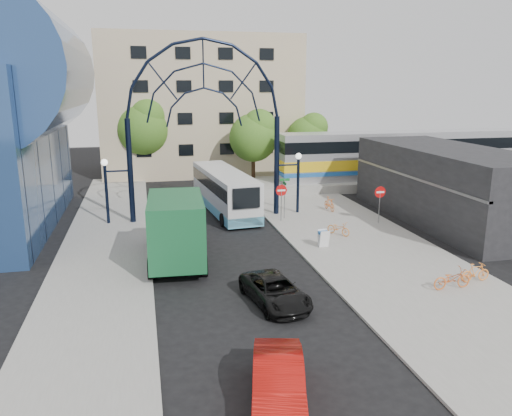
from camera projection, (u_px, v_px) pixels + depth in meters
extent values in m
plane|color=black|center=(249.00, 301.00, 21.53)|extent=(120.00, 120.00, 0.00)
cube|color=gray|center=(378.00, 256.00, 27.04)|extent=(8.00, 56.00, 0.12)
cube|color=gray|center=(102.00, 264.00, 25.78)|extent=(5.00, 50.00, 0.12)
cylinder|color=black|center=(130.00, 172.00, 32.86)|extent=(0.36, 0.36, 7.00)
cylinder|color=black|center=(277.00, 167.00, 35.03)|extent=(0.36, 0.36, 7.00)
cylinder|color=black|center=(107.00, 195.00, 32.87)|extent=(0.20, 0.20, 4.00)
cylinder|color=black|center=(298.00, 187.00, 35.74)|extent=(0.20, 0.20, 4.00)
sphere|color=white|center=(104.00, 162.00, 32.35)|extent=(0.44, 0.44, 0.44)
sphere|color=white|center=(299.00, 156.00, 35.21)|extent=(0.44, 0.44, 0.44)
cylinder|color=slate|center=(281.00, 205.00, 33.64)|extent=(0.06, 0.06, 2.20)
cylinder|color=red|center=(281.00, 190.00, 33.40)|extent=(0.80, 0.04, 0.80)
cube|color=white|center=(281.00, 190.00, 33.37)|extent=(0.55, 0.02, 0.12)
cylinder|color=slate|center=(379.00, 207.00, 33.09)|extent=(0.06, 0.06, 2.20)
cylinder|color=red|center=(380.00, 192.00, 32.85)|extent=(0.76, 0.04, 0.76)
cube|color=white|center=(380.00, 192.00, 32.83)|extent=(0.55, 0.02, 0.12)
cylinder|color=slate|center=(284.00, 198.00, 34.22)|extent=(0.05, 0.05, 2.80)
cube|color=#146626|center=(285.00, 180.00, 33.91)|extent=(0.70, 0.03, 0.18)
cube|color=#146626|center=(285.00, 183.00, 33.97)|extent=(0.03, 0.70, 0.18)
cube|color=white|center=(325.00, 239.00, 28.09)|extent=(0.55, 0.26, 0.99)
cube|color=white|center=(322.00, 238.00, 28.42)|extent=(0.55, 0.26, 0.99)
cube|color=#1E59A5|center=(324.00, 233.00, 28.18)|extent=(0.55, 0.42, 0.14)
cylinder|color=navy|center=(8.00, 70.00, 30.74)|extent=(9.00, 16.00, 9.00)
cube|color=black|center=(448.00, 185.00, 33.87)|extent=(6.00, 16.00, 5.00)
cube|color=#C8B58B|center=(199.00, 105.00, 53.43)|extent=(20.00, 12.00, 14.00)
cube|color=gray|center=(409.00, 181.00, 46.60)|extent=(32.00, 5.00, 0.80)
cube|color=#B7B7BC|center=(411.00, 154.00, 46.01)|extent=(25.00, 3.00, 4.20)
cube|color=gold|center=(410.00, 161.00, 46.15)|extent=(25.10, 3.05, 0.90)
cube|color=black|center=(411.00, 143.00, 45.77)|extent=(25.05, 3.05, 1.00)
cube|color=#1E59A5|center=(410.00, 168.00, 46.31)|extent=(25.10, 3.05, 0.35)
cylinder|color=#382314|center=(253.00, 170.00, 47.14)|extent=(0.36, 0.36, 2.52)
sphere|color=#30641A|center=(253.00, 138.00, 46.41)|extent=(4.48, 4.48, 4.48)
sphere|color=#30641A|center=(259.00, 126.00, 45.97)|extent=(3.08, 3.08, 3.08)
cylinder|color=#382314|center=(145.00, 166.00, 48.72)|extent=(0.36, 0.36, 2.88)
sphere|color=#30641A|center=(143.00, 129.00, 47.88)|extent=(5.12, 5.12, 5.12)
sphere|color=#30641A|center=(147.00, 116.00, 47.40)|extent=(3.52, 3.52, 3.52)
cylinder|color=#382314|center=(307.00, 166.00, 50.36)|extent=(0.36, 0.36, 2.34)
sphere|color=#30641A|center=(308.00, 138.00, 49.68)|extent=(4.16, 4.16, 4.16)
sphere|color=#30641A|center=(314.00, 127.00, 49.26)|extent=(2.86, 2.86, 2.86)
cube|color=silver|center=(224.00, 190.00, 36.53)|extent=(3.41, 10.98, 2.72)
cube|color=#5FB3D4|center=(225.00, 204.00, 36.80)|extent=(3.44, 10.98, 0.66)
cube|color=black|center=(224.00, 182.00, 36.40)|extent=(3.44, 10.77, 0.85)
cube|color=black|center=(246.00, 198.00, 31.37)|extent=(1.78, 0.30, 1.31)
cube|color=black|center=(208.00, 179.00, 41.50)|extent=(2.26, 0.38, 1.50)
cylinder|color=black|center=(199.00, 197.00, 39.54)|extent=(0.35, 0.92, 0.90)
cylinder|color=black|center=(228.00, 195.00, 40.26)|extent=(0.35, 0.92, 0.90)
cylinder|color=black|center=(223.00, 220.00, 32.77)|extent=(0.35, 0.92, 0.90)
cylinder|color=black|center=(257.00, 217.00, 33.49)|extent=(0.35, 0.92, 0.90)
cube|color=black|center=(176.00, 227.00, 28.31)|extent=(2.70, 2.81, 2.44)
cube|color=black|center=(175.00, 213.00, 29.47)|extent=(2.22, 0.24, 1.11)
cube|color=#16562F|center=(176.00, 228.00, 24.91)|extent=(2.96, 5.26, 3.11)
cylinder|color=black|center=(154.00, 242.00, 27.95)|extent=(0.35, 1.08, 1.07)
cylinder|color=black|center=(199.00, 239.00, 28.36)|extent=(0.35, 1.08, 1.07)
cylinder|color=black|center=(151.00, 269.00, 23.80)|extent=(0.35, 1.08, 1.07)
cylinder|color=black|center=(204.00, 266.00, 24.22)|extent=(0.35, 1.08, 1.07)
imported|color=black|center=(275.00, 291.00, 21.09)|extent=(2.61, 4.49, 1.18)
imported|color=#A10E09|center=(278.00, 383.00, 14.39)|extent=(2.44, 4.46, 1.39)
imported|color=orange|center=(339.00, 228.00, 30.57)|extent=(1.36, 1.61, 0.83)
imported|color=orange|center=(329.00, 204.00, 36.60)|extent=(0.58, 1.66, 0.98)
imported|color=orange|center=(452.00, 279.00, 22.40)|extent=(1.86, 0.70, 0.96)
imported|color=orange|center=(475.00, 272.00, 23.21)|extent=(1.53, 0.50, 0.90)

